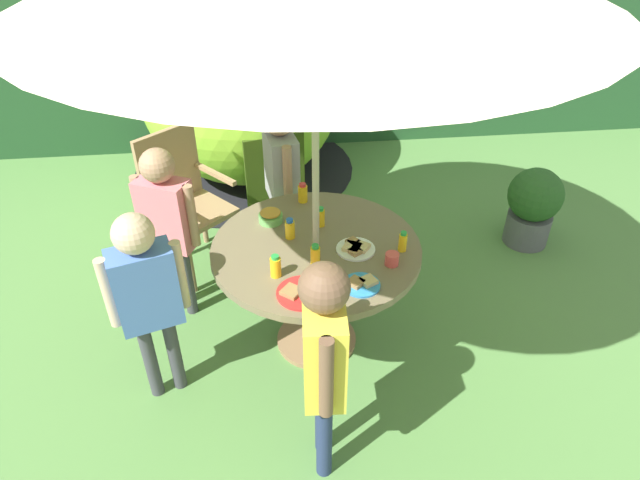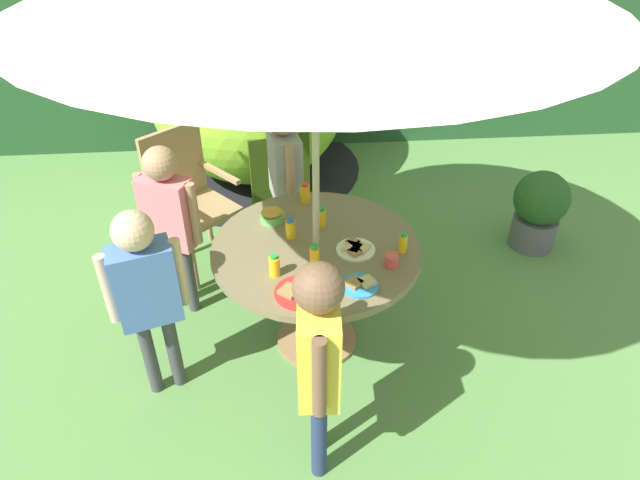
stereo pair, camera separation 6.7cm
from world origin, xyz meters
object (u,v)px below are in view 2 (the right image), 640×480
at_px(plate_near_right, 300,292).
at_px(juice_bottle_far_right, 291,228).
at_px(child_in_yellow_shirt, 319,349).
at_px(plate_front_edge, 356,249).
at_px(child_in_grey_shirt, 285,167).
at_px(plate_center_front, 360,285).
at_px(child_in_pink_shirt, 169,212).
at_px(snack_bowl, 272,215).
at_px(juice_bottle_far_left, 322,217).
at_px(juice_bottle_mid_right, 403,243).
at_px(juice_bottle_center_back, 305,193).
at_px(child_in_blue_shirt, 145,284).
at_px(juice_bottle_near_left, 315,256).
at_px(wooden_chair, 187,193).
at_px(garden_table, 316,265).
at_px(cup_near, 391,260).
at_px(juice_bottle_mid_left, 274,266).
at_px(dome_tent, 246,92).
at_px(potted_plant, 539,208).

bearing_deg(plate_near_right, juice_bottle_far_right, 92.70).
relative_size(child_in_yellow_shirt, plate_front_edge, 5.79).
xyz_separation_m(child_in_grey_shirt, plate_center_front, (0.33, -1.16, -0.04)).
bearing_deg(child_in_yellow_shirt, child_in_pink_shirt, 37.15).
distance_m(child_in_pink_shirt, snack_bowl, 0.61).
height_order(plate_front_edge, juice_bottle_far_left, juice_bottle_far_left).
distance_m(child_in_yellow_shirt, plate_near_right, 0.42).
relative_size(child_in_yellow_shirt, juice_bottle_mid_right, 10.30).
bearing_deg(juice_bottle_center_back, plate_front_edge, -65.94).
bearing_deg(juice_bottle_far_right, snack_bowl, 120.06).
bearing_deg(child_in_blue_shirt, plate_front_edge, -6.46).
distance_m(child_in_yellow_shirt, juice_bottle_near_left, 0.63).
distance_m(wooden_chair, child_in_grey_shirt, 0.72).
height_order(garden_table, cup_near, cup_near).
xyz_separation_m(juice_bottle_far_left, juice_bottle_mid_left, (-0.27, -0.42, 0.00)).
height_order(juice_bottle_far_left, juice_bottle_far_right, same).
bearing_deg(child_in_grey_shirt, wooden_chair, -108.87).
bearing_deg(plate_front_edge, dome_tent, 105.25).
height_order(dome_tent, plate_center_front, dome_tent).
bearing_deg(juice_bottle_near_left, juice_bottle_far_left, 79.41).
height_order(wooden_chair, plate_front_edge, wooden_chair).
bearing_deg(plate_near_right, juice_bottle_mid_left, 127.01).
relative_size(wooden_chair, potted_plant, 1.62).
distance_m(wooden_chair, cup_near, 1.64).
relative_size(juice_bottle_far_left, cup_near, 1.67).
bearing_deg(juice_bottle_mid_right, garden_table, 168.64).
relative_size(plate_center_front, cup_near, 2.63).
bearing_deg(cup_near, child_in_blue_shirt, -176.85).
bearing_deg(potted_plant, juice_bottle_mid_right, -142.40).
xyz_separation_m(plate_front_edge, juice_bottle_near_left, (-0.23, -0.11, 0.05)).
bearing_deg(child_in_yellow_shirt, juice_bottle_far_right, 8.88).
distance_m(wooden_chair, dome_tent, 1.43).
bearing_deg(garden_table, juice_bottle_center_back, 93.79).
bearing_deg(juice_bottle_mid_left, plate_near_right, -52.99).
relative_size(child_in_grey_shirt, plate_near_right, 4.78).
relative_size(child_in_yellow_shirt, juice_bottle_far_left, 10.14).
bearing_deg(juice_bottle_near_left, dome_tent, 99.54).
relative_size(dome_tent, potted_plant, 4.09).
xyz_separation_m(juice_bottle_near_left, juice_bottle_mid_right, (0.47, 0.08, -0.01)).
xyz_separation_m(plate_near_right, juice_bottle_mid_right, (0.56, 0.29, 0.04)).
relative_size(potted_plant, juice_bottle_far_left, 5.11).
xyz_separation_m(dome_tent, plate_front_edge, (0.64, -2.34, -0.00)).
height_order(garden_table, plate_center_front, plate_center_front).
height_order(plate_center_front, juice_bottle_far_left, juice_bottle_far_left).
relative_size(child_in_pink_shirt, plate_near_right, 4.54).
xyz_separation_m(child_in_yellow_shirt, juice_bottle_far_right, (-0.08, 0.89, 0.00)).
bearing_deg(juice_bottle_center_back, juice_bottle_mid_right, -49.09).
xyz_separation_m(child_in_grey_shirt, child_in_blue_shirt, (-0.72, -1.08, -0.04)).
relative_size(snack_bowl, juice_bottle_far_left, 1.16).
bearing_deg(child_in_blue_shirt, potted_plant, 6.47).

